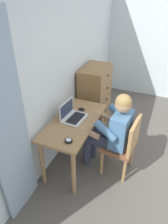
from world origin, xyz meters
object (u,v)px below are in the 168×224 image
dresser (95,97)px  desk (74,128)px  laptop (72,115)px  desk_clock (69,141)px  person_seated (112,129)px  computer_mouse (82,109)px  chair (124,144)px

dresser → desk: bearing=-175.5°
laptop → desk_clock: bearing=-159.7°
person_seated → desk_clock: bearing=143.0°
computer_mouse → laptop: bearing=174.1°
desk_clock → laptop: bearing=20.3°
desk → chair: size_ratio=1.29×
desk_clock → person_seated: bearing=-37.0°
desk → chair: chair is taller
laptop → desk_clock: laptop is taller
desk → desk_clock: size_ratio=12.54×
desk → laptop: 0.18m
desk_clock → chair: bearing=-49.1°
dresser → person_seated: size_ratio=0.92×
chair → person_seated: size_ratio=0.73×
dresser → computer_mouse: size_ratio=10.91×
person_seated → laptop: bearing=94.4°
desk → person_seated: bearing=-80.3°
dresser → desk_clock: dresser is taller
chair → computer_mouse: 0.76m
person_seated → laptop: 0.55m
desk → chair: (0.07, -0.68, -0.11)m
person_seated → desk_clock: person_seated is taller
person_seated → dresser: bearing=31.2°
person_seated → computer_mouse: 0.55m
dresser → desk_clock: size_ratio=12.12×
desk → dresser: 1.04m
laptop → desk: bearing=-132.6°
person_seated → desk_clock: 0.62m
chair → computer_mouse: size_ratio=8.74×
chair → desk_clock: chair is taller
dresser → laptop: dresser is taller
desk → person_seated: person_seated is taller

